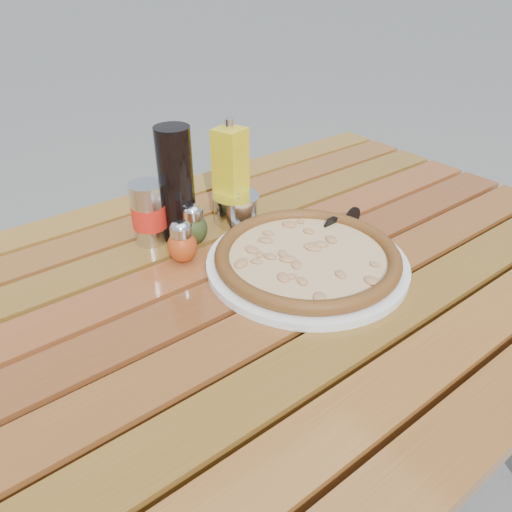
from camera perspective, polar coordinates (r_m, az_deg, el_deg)
table at (r=0.92m, az=0.78°, el=-6.13°), size 1.40×0.90×0.75m
plate at (r=0.90m, az=5.84°, el=-0.82°), size 0.40×0.40×0.01m
pizza at (r=0.89m, az=5.89°, el=0.03°), size 0.37×0.37×0.03m
pepper_shaker at (r=0.90m, az=-8.46°, el=1.56°), size 0.06×0.06×0.08m
oregano_shaker at (r=0.96m, az=-7.19°, el=3.56°), size 0.06×0.06×0.08m
dark_bottle at (r=0.95m, az=-9.07°, el=8.07°), size 0.08×0.08×0.22m
soda_can at (r=0.97m, az=-12.11°, el=4.75°), size 0.09×0.09×0.12m
olive_oil_cruet at (r=1.02m, az=-2.91°, el=9.36°), size 0.07×0.07×0.21m
parmesan_tin at (r=1.03m, az=-2.30°, el=5.50°), size 0.12×0.12×0.07m
sunglasses at (r=1.02m, az=9.68°, el=3.80°), size 0.11×0.03×0.04m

